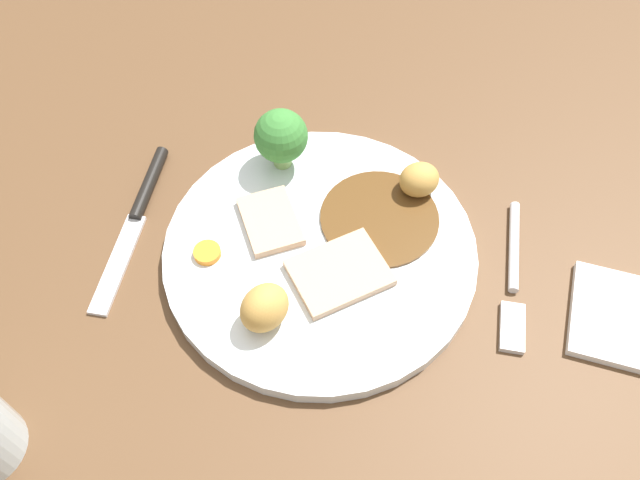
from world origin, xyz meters
The scene contains 12 objects.
dining_table centered at (0.00, 0.00, 1.80)cm, with size 120.00×84.00×3.60cm, color brown.
dinner_plate centered at (-3.44, 1.87, 4.30)cm, with size 27.77×27.77×1.40cm, color white.
gravy_pool centered at (-8.39, -1.87, 5.15)cm, with size 10.82×10.82×0.30cm, color #563819.
meat_slice_main centered at (-5.46, 4.60, 5.40)cm, with size 7.88×6.09×0.80cm, color tan.
meat_slice_under centered at (1.33, 0.25, 5.40)cm, with size 6.56×4.65×0.80cm, color tan.
roast_potato_left centered at (-0.45, 9.61, 6.99)cm, with size 4.32×3.54×3.98cm, color #BC8C42.
roast_potato_right centered at (-11.64, -5.58, 6.61)cm, with size 3.74×3.27×3.23cm, color #BC8C42.
carrot_coin_front centered at (6.21, 4.03, 5.32)cm, with size 2.40×2.40×0.63cm, color orange.
broccoli_floret centered at (1.41, -7.30, 8.63)cm, with size 5.04×5.04×6.28cm.
fork centered at (-20.53, 2.26, 3.99)cm, with size 2.22×15.30×0.90cm.
knife centered at (14.03, -0.46, 4.05)cm, with size 2.19×18.54×1.20cm.
folded_napkin centered at (-30.73, 5.33, 4.00)cm, with size 11.00×9.00×0.80cm, color white.
Camera 1 is at (-7.70, 33.96, 53.13)cm, focal length 36.90 mm.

